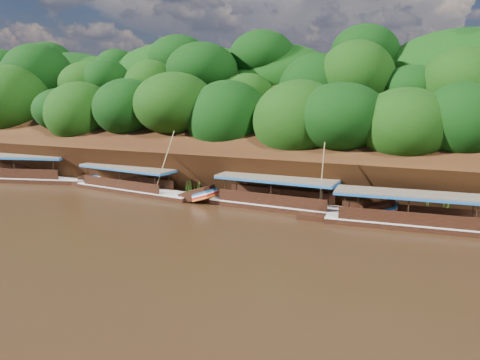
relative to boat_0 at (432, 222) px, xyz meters
The scene contains 7 objects.
ground 14.30m from the boat_0, 152.40° to the right, with size 160.00×160.00×0.00m, color black.
riverbank 20.54m from the boat_0, 128.20° to the left, with size 120.00×30.06×19.40m.
boat_0 is the anchor object (origin of this frame).
boat_1 9.72m from the boat_0, behind, with size 14.20×2.97×5.86m.
boat_2 23.79m from the boat_0, behind, with size 14.55×3.74×6.06m.
boat_3 36.38m from the boat_0, behind, with size 14.95×5.76×3.16m.
reeds 14.93m from the boat_0, 169.20° to the left, with size 48.13×2.75×2.06m.
Camera 1 is at (12.61, -25.29, 9.02)m, focal length 35.00 mm.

